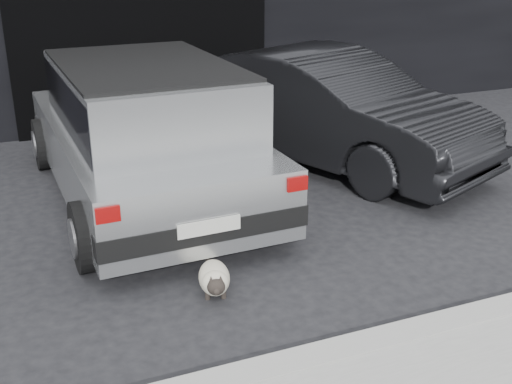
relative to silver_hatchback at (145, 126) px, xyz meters
name	(u,v)px	position (x,y,z in m)	size (l,w,h in m)	color
ground	(146,236)	(-0.27, -0.97, -0.88)	(80.00, 80.00, 0.00)	black
garage_opening	(144,46)	(0.73, 3.02, 0.42)	(4.00, 0.10, 2.60)	black
curb	(364,348)	(0.73, -3.57, -0.82)	(18.00, 0.25, 0.12)	#969690
silver_hatchback	(145,126)	(0.00, 0.00, 0.00)	(2.27, 4.43, 1.61)	#ABADAF
second_car	(327,108)	(2.56, 0.45, -0.14)	(1.57, 4.49, 1.48)	black
cat_siamese	(214,279)	(0.02, -2.30, -0.75)	(0.40, 0.79, 0.28)	beige
cat_white	(145,247)	(-0.41, -1.53, -0.73)	(0.67, 0.30, 0.32)	white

